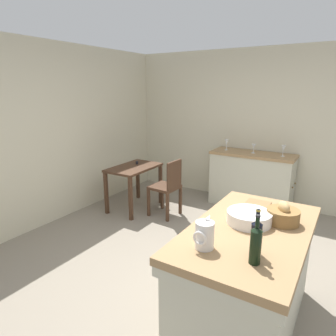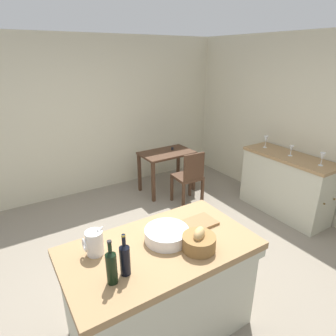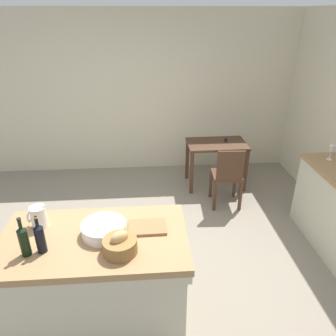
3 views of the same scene
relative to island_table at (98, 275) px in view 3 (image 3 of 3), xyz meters
The scene contains 12 objects.
ground_plane 0.83m from the island_table, 55.91° to the left, with size 6.76×6.76×0.00m, color gray.
wall_back 3.29m from the island_table, 83.14° to the left, with size 5.32×0.12×2.60m, color beige.
island_table is the anchor object (origin of this frame).
writing_desk 2.83m from the island_table, 57.03° to the left, with size 0.90×0.57×0.77m.
wooden_chair 2.34m from the island_table, 48.02° to the left, with size 0.42×0.42×0.90m.
pitcher 0.71m from the island_table, 158.78° to the left, with size 0.17×0.13×0.23m.
wash_bowl 0.47m from the island_table, 24.68° to the left, with size 0.36×0.36×0.10m, color white.
bread_basket 0.56m from the island_table, 39.94° to the right, with size 0.26×0.26×0.19m.
cutting_board 0.61m from the island_table, 10.66° to the left, with size 0.32×0.22×0.02m, color olive.
wine_bottle_dark 0.66m from the island_table, 158.70° to the right, with size 0.07×0.07×0.32m.
wine_bottle_amber 0.73m from the island_table, 160.25° to the right, with size 0.07×0.07×0.33m.
wine_glass_middle 2.97m from the island_table, 24.86° to the left, with size 0.07×0.07×0.18m.
Camera 3 is at (0.07, -2.64, 2.52)m, focal length 33.87 mm.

